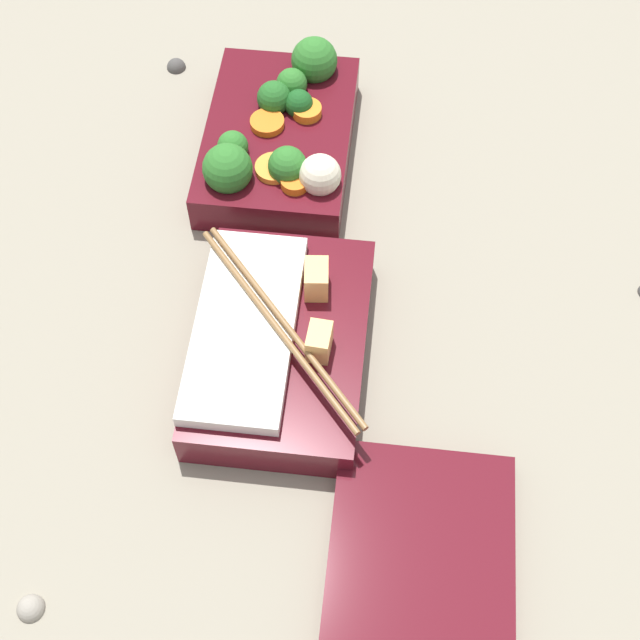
{
  "coord_description": "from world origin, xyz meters",
  "views": [
    {
      "loc": [
        0.46,
        0.08,
        0.63
      ],
      "look_at": [
        0.08,
        0.04,
        0.04
      ],
      "focal_mm": 50.0,
      "sensor_mm": 36.0,
      "label": 1
    }
  ],
  "objects": [
    {
      "name": "bento_tray_rice",
      "position": [
        0.1,
        0.01,
        0.02
      ],
      "size": [
        0.2,
        0.15,
        0.06
      ],
      "color": "#510F19",
      "rests_on": "ground_plane"
    },
    {
      "name": "ground_plane",
      "position": [
        0.0,
        0.0,
        0.0
      ],
      "size": [
        3.0,
        3.0,
        0.0
      ],
      "primitive_type": "plane",
      "color": "gray"
    },
    {
      "name": "bento_tray_vegetable",
      "position": [
        -0.12,
        -0.02,
        0.03
      ],
      "size": [
        0.2,
        0.13,
        0.07
      ],
      "color": "#510F19",
      "rests_on": "ground_plane"
    },
    {
      "name": "pebble_2",
      "position": [
        0.32,
        -0.14,
        0.0
      ],
      "size": [
        0.02,
        0.02,
        0.02
      ],
      "primitive_type": "sphere",
      "color": "gray",
      "rests_on": "ground_plane"
    },
    {
      "name": "pebble_3",
      "position": [
        -0.23,
        -0.15,
        0.0
      ],
      "size": [
        0.02,
        0.02,
        0.02
      ],
      "primitive_type": "sphere",
      "color": "#474442",
      "rests_on": "ground_plane"
    },
    {
      "name": "bento_lid",
      "position": [
        0.27,
        0.13,
        0.01
      ],
      "size": [
        0.19,
        0.13,
        0.02
      ],
      "primitive_type": "cube",
      "rotation": [
        0.0,
        0.0,
        0.0
      ],
      "color": "#510F19",
      "rests_on": "ground_plane"
    }
  ]
}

